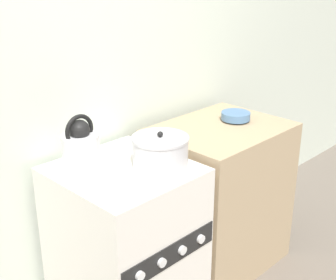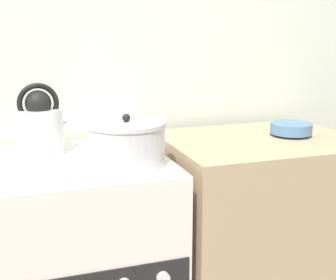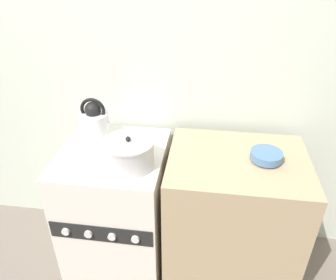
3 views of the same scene
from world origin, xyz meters
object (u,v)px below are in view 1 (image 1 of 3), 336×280
Objects in this scene: kettle at (81,147)px; stove at (126,247)px; cooking_pot at (160,152)px; enamel_bowl at (236,116)px.

stove is at bearing -45.86° from kettle.
kettle reaches higher than cooking_pot.
cooking_pot is (0.14, -0.11, 0.51)m from stove.
enamel_bowl is at bearing -0.45° from stove.
cooking_pot reaches higher than stove.
stove is 0.58m from kettle.
enamel_bowl reaches higher than stove.
kettle reaches higher than stove.
cooking_pot is at bearing -171.73° from enamel_bowl.
enamel_bowl is (1.00, -0.15, -0.05)m from kettle.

